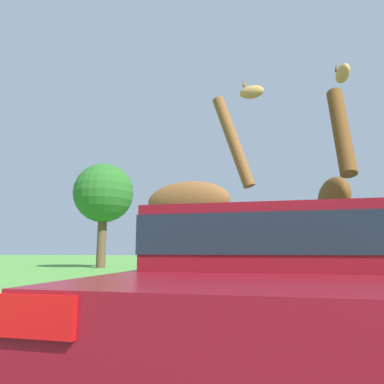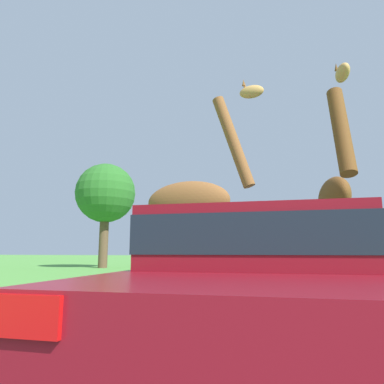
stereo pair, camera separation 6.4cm
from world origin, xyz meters
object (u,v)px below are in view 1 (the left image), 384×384
at_px(car_queue_right, 200,259).
at_px(tree_centre_back, 104,194).
at_px(giraffe_near_road, 193,204).
at_px(giraffe_companion, 335,193).
at_px(car_lead_maroon, 261,287).
at_px(car_far_ahead, 293,257).
at_px(car_queue_left, 241,257).

bearing_deg(car_queue_right, tree_centre_back, 137.58).
relative_size(giraffe_near_road, giraffe_companion, 1.04).
distance_m(giraffe_companion, car_queue_right, 6.63).
bearing_deg(giraffe_near_road, giraffe_companion, 103.67).
distance_m(giraffe_companion, car_lead_maroon, 5.21).
distance_m(giraffe_near_road, car_far_ahead, 16.25).
xyz_separation_m(car_far_ahead, tree_centre_back, (-11.99, -3.32, 4.06)).
distance_m(giraffe_near_road, car_lead_maroon, 4.92).
xyz_separation_m(giraffe_companion, car_queue_left, (-3.02, 10.24, -1.56)).
bearing_deg(giraffe_companion, car_lead_maroon, 69.14).
xyz_separation_m(giraffe_companion, car_queue_right, (-4.09, 4.98, -1.58)).
xyz_separation_m(car_queue_left, tree_centre_back, (-9.05, 2.02, 3.99)).
bearing_deg(giraffe_near_road, car_far_ahead, 177.20).
xyz_separation_m(car_queue_right, tree_centre_back, (-7.98, 7.29, 4.01)).
height_order(giraffe_near_road, giraffe_companion, giraffe_near_road).
bearing_deg(car_lead_maroon, car_queue_left, 95.74).
bearing_deg(car_far_ahead, tree_centre_back, -164.51).
bearing_deg(car_lead_maroon, giraffe_companion, 72.22).
distance_m(car_queue_right, car_far_ahead, 11.34).
xyz_separation_m(car_lead_maroon, car_queue_left, (-1.51, 14.96, 0.02)).
bearing_deg(tree_centre_back, car_far_ahead, 15.49).
bearing_deg(tree_centre_back, giraffe_companion, -45.45).
relative_size(car_queue_right, car_far_ahead, 1.18).
bearing_deg(giraffe_companion, car_queue_right, -53.63).
distance_m(car_lead_maroon, car_far_ahead, 20.36).
relative_size(car_lead_maroon, car_far_ahead, 1.05).
height_order(car_queue_right, tree_centre_back, tree_centre_back).
xyz_separation_m(giraffe_near_road, car_queue_right, (-0.92, 5.28, -1.40)).
relative_size(giraffe_near_road, tree_centre_back, 0.74).
distance_m(car_lead_maroon, tree_centre_back, 20.40).
xyz_separation_m(giraffe_near_road, giraffe_companion, (3.17, 0.30, 0.18)).
bearing_deg(car_lead_maroon, car_queue_right, 104.88).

